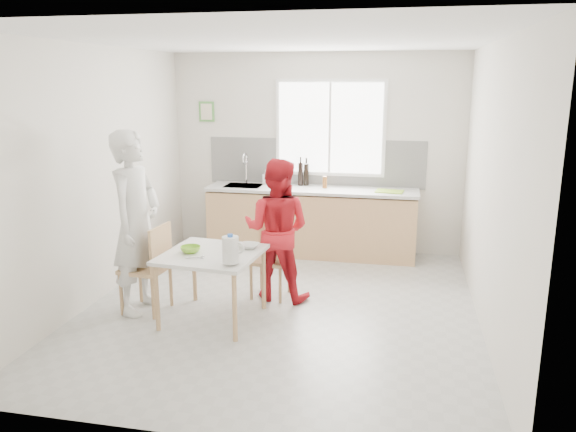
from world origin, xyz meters
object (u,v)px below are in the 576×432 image
chair_left (151,264)px  milk_jug (231,249)px  bowl_white (249,246)px  person_white (136,223)px  person_red (277,230)px  chair_far (272,255)px  dining_table (212,260)px  wine_bottle_a (300,174)px  bowl_green (191,249)px  wine_bottle_b (306,174)px

chair_left → milk_jug: bearing=74.4°
bowl_white → milk_jug: size_ratio=0.71×
bowl_white → milk_jug: (-0.03, -0.53, 0.12)m
person_white → person_red: 1.46m
chair_far → person_red: bearing=-42.9°
person_red → dining_table: bearing=59.7°
bowl_white → milk_jug: milk_jug is taller
person_white → person_red: bearing=-59.5°
person_red → milk_jug: size_ratio=5.72×
chair_left → person_white: person_white is taller
dining_table → wine_bottle_a: bearing=80.4°
dining_table → bowl_white: bearing=34.5°
bowl_green → milk_jug: bearing=-29.0°
bowl_green → wine_bottle_a: (0.63, 2.54, 0.36)m
dining_table → milk_jug: (0.30, -0.31, 0.22)m
person_red → wine_bottle_b: bearing=-84.7°
milk_jug → dining_table: bearing=139.2°
dining_table → person_red: size_ratio=0.64×
person_red → wine_bottle_b: (0.00, 1.84, 0.30)m
bowl_green → bowl_white: (0.53, 0.25, -0.01)m
person_white → bowl_green: person_white is taller
chair_left → wine_bottle_a: bearing=161.1°
bowl_green → chair_far: bearing=52.2°
chair_far → wine_bottle_b: wine_bottle_b is taller
chair_left → person_white: size_ratio=0.49×
bowl_white → dining_table: bearing=-145.5°
chair_far → bowl_white: 0.62m
chair_far → milk_jug: milk_jug is taller
dining_table → person_white: person_white is taller
chair_left → bowl_green: size_ratio=4.66×
wine_bottle_a → person_white: bearing=-117.0°
chair_far → wine_bottle_a: 1.84m
chair_left → wine_bottle_b: 2.80m
milk_jug → wine_bottle_a: 2.83m
chair_left → wine_bottle_b: size_ratio=3.07×
dining_table → person_white: 0.88m
bowl_white → wine_bottle_a: wine_bottle_a is taller
dining_table → chair_left: 0.69m
dining_table → wine_bottle_b: size_ratio=3.27×
dining_table → bowl_white: 0.40m
chair_left → bowl_white: (1.00, 0.16, 0.21)m
bowl_green → bowl_white: size_ratio=1.03×
dining_table → milk_jug: milk_jug is taller
person_white → wine_bottle_b: size_ratio=6.23×
bowl_green → person_white: bearing=170.1°
milk_jug → wine_bottle_b: wine_bottle_b is taller
chair_far → milk_jug: (-0.13, -1.09, 0.38)m
person_white → milk_jug: size_ratio=6.94×
person_red → bowl_green: (-0.70, -0.73, -0.05)m
wine_bottle_b → person_white: bearing=-118.1°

